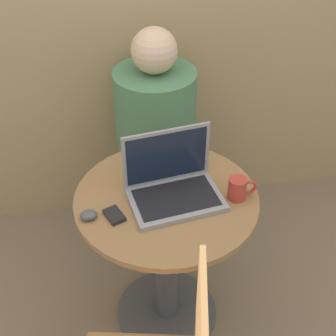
% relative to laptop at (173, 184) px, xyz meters
% --- Properties ---
extents(ground_plane, '(12.00, 12.00, 0.00)m').
position_rel_laptop_xyz_m(ground_plane, '(-0.03, -0.00, -0.81)').
color(ground_plane, '#7F6B56').
extents(round_table, '(0.72, 0.72, 0.75)m').
position_rel_laptop_xyz_m(round_table, '(-0.03, -0.00, -0.31)').
color(round_table, '#4C4C51').
rests_on(round_table, ground_plane).
extents(laptop, '(0.38, 0.28, 0.26)m').
position_rel_laptop_xyz_m(laptop, '(0.00, 0.00, 0.00)').
color(laptop, gray).
rests_on(laptop, round_table).
extents(cell_phone, '(0.08, 0.10, 0.02)m').
position_rel_laptop_xyz_m(cell_phone, '(-0.23, -0.08, -0.05)').
color(cell_phone, black).
rests_on(cell_phone, round_table).
extents(computer_mouse, '(0.06, 0.05, 0.03)m').
position_rel_laptop_xyz_m(computer_mouse, '(-0.33, -0.07, -0.04)').
color(computer_mouse, '#4C4C51').
rests_on(computer_mouse, round_table).
extents(coffee_cup, '(0.11, 0.07, 0.09)m').
position_rel_laptop_xyz_m(coffee_cup, '(0.24, -0.06, -0.01)').
color(coffee_cup, '#B2382D').
rests_on(coffee_cup, round_table).
extents(person_seated, '(0.41, 0.62, 1.19)m').
position_rel_laptop_xyz_m(person_seated, '(0.03, 0.66, -0.32)').
color(person_seated, '#4C4742').
rests_on(person_seated, ground_plane).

